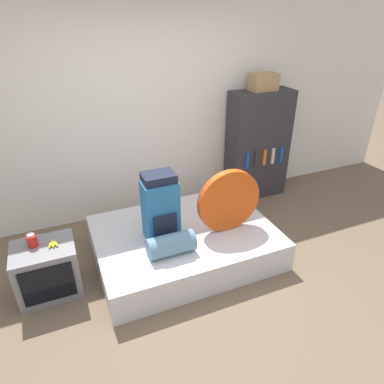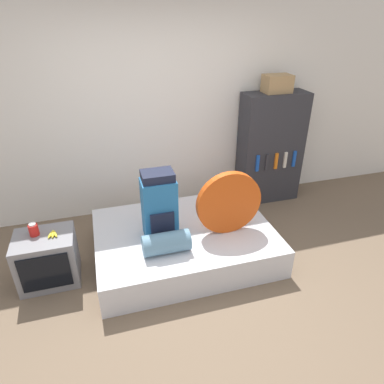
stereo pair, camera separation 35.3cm
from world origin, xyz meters
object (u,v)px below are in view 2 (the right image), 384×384
(backpack, at_px, (159,206))
(sleeping_roll, at_px, (166,243))
(television, at_px, (48,259))
(bookshelf, at_px, (270,149))
(canister, at_px, (34,230))
(tent_bag, at_px, (229,203))
(cardboard_box, at_px, (277,84))

(backpack, distance_m, sleeping_roll, 0.39)
(television, relative_size, bookshelf, 0.37)
(backpack, height_order, bookshelf, bookshelf)
(backpack, relative_size, canister, 5.59)
(backpack, height_order, sleeping_roll, backpack)
(tent_bag, xyz_separation_m, television, (-1.85, 0.14, -0.42))
(canister, xyz_separation_m, bookshelf, (2.96, 0.90, 0.17))
(tent_bag, xyz_separation_m, sleeping_roll, (-0.71, -0.17, -0.24))
(television, xyz_separation_m, bookshelf, (2.89, 0.96, 0.49))
(sleeping_roll, xyz_separation_m, television, (-1.15, 0.30, -0.17))
(backpack, xyz_separation_m, sleeping_roll, (-0.00, -0.31, -0.25))
(backpack, relative_size, sleeping_roll, 1.56)
(tent_bag, bearing_deg, bookshelf, 46.44)
(canister, bearing_deg, backpack, -2.80)
(tent_bag, bearing_deg, canister, 174.14)
(cardboard_box, bearing_deg, sleeping_roll, -143.91)
(tent_bag, height_order, television, tent_bag)
(sleeping_roll, relative_size, bookshelf, 0.31)
(television, bearing_deg, backpack, 0.08)
(backpack, bearing_deg, canister, 177.20)
(tent_bag, xyz_separation_m, canister, (-1.92, 0.20, -0.09))
(backpack, height_order, television, backpack)
(sleeping_roll, bearing_deg, backpack, 89.43)
(backpack, xyz_separation_m, bookshelf, (1.74, 0.95, 0.07))
(backpack, bearing_deg, bookshelf, 28.72)
(backpack, height_order, cardboard_box, cardboard_box)
(bookshelf, bearing_deg, television, -161.70)
(backpack, bearing_deg, television, -179.92)
(canister, distance_m, bookshelf, 3.10)
(tent_bag, distance_m, cardboard_box, 1.78)
(cardboard_box, bearing_deg, bookshelf, -59.94)
(tent_bag, relative_size, sleeping_roll, 1.50)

